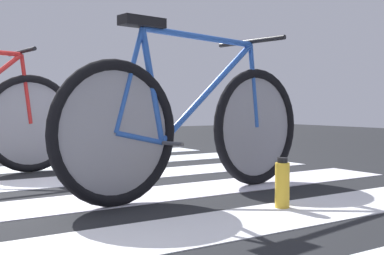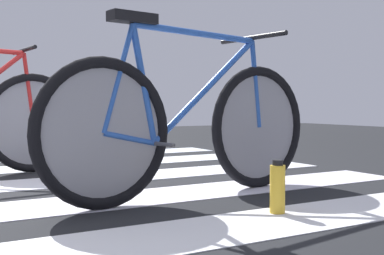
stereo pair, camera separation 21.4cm
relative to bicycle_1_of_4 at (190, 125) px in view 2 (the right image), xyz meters
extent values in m
torus|color=black|center=(-0.50, -0.07, -0.03)|extent=(0.72, 0.15, 0.72)
torus|color=black|center=(0.51, 0.07, -0.03)|extent=(0.72, 0.15, 0.72)
cylinder|color=gray|center=(-0.50, -0.07, -0.03)|extent=(0.60, 0.09, 0.61)
cylinder|color=gray|center=(0.51, 0.07, -0.03)|extent=(0.60, 0.09, 0.61)
cylinder|color=#2855AF|center=(0.05, 0.01, 0.48)|extent=(0.80, 0.14, 0.05)
cylinder|color=#2855AF|center=(0.11, 0.02, 0.19)|extent=(0.70, 0.13, 0.59)
cylinder|color=#2855AF|center=(-0.28, -0.04, 0.20)|extent=(0.16, 0.05, 0.59)
cylinder|color=#2855AF|center=(-0.36, -0.05, -0.06)|extent=(0.29, 0.07, 0.09)
cylinder|color=#2855AF|center=(-0.42, -0.06, 0.23)|extent=(0.19, 0.05, 0.53)
cylinder|color=#2855AF|center=(0.48, 0.07, 0.22)|extent=(0.09, 0.04, 0.50)
cube|color=black|center=(-0.34, -0.05, 0.52)|extent=(0.25, 0.12, 0.05)
cylinder|color=black|center=(0.45, 0.06, 0.49)|extent=(0.10, 0.52, 0.03)
cylinder|color=#4C4C51|center=(-0.22, -0.03, -0.09)|extent=(0.07, 0.34, 0.02)
torus|color=black|center=(-0.50, 1.42, -0.03)|extent=(0.72, 0.12, 0.72)
cylinder|color=gray|center=(-0.50, 1.42, -0.03)|extent=(0.61, 0.06, 0.61)
cylinder|color=red|center=(-0.53, 1.41, 0.22)|extent=(0.09, 0.04, 0.50)
cylinder|color=black|center=(-0.56, 1.41, 0.49)|extent=(0.07, 0.52, 0.03)
cylinder|color=gold|center=(0.14, -0.54, -0.28)|extent=(0.07, 0.07, 0.22)
cylinder|color=black|center=(0.14, -0.54, -0.15)|extent=(0.05, 0.05, 0.02)
camera|label=1|loc=(-1.51, -2.27, 0.11)|focal=46.46mm
camera|label=2|loc=(-1.29, -2.27, 0.11)|focal=46.46mm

